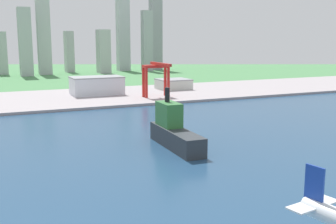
% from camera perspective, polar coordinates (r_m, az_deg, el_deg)
% --- Properties ---
extents(ground_plane, '(2400.00, 2400.00, 0.00)m').
position_cam_1_polar(ground_plane, '(250.26, -1.61, -3.77)').
color(ground_plane, '#4A844E').
extents(water_bay, '(840.00, 360.00, 0.15)m').
position_cam_1_polar(water_bay, '(198.31, 5.20, -7.50)').
color(water_bay, navy).
rests_on(water_bay, ground).
extents(industrial_pier, '(840.00, 140.00, 2.50)m').
position_cam_1_polar(industrial_pier, '(428.65, -11.52, 1.98)').
color(industrial_pier, '#9D9498').
rests_on(industrial_pier, ground).
extents(container_barge, '(13.58, 52.55, 32.19)m').
position_cam_1_polar(container_barge, '(231.04, 0.84, -2.67)').
color(container_barge, '#2D3338').
rests_on(container_barge, water_bay).
extents(port_crane_red, '(26.21, 46.59, 34.67)m').
position_cam_1_polar(port_crane_red, '(411.71, -1.56, 5.61)').
color(port_crane_red, red).
rests_on(port_crane_red, industrial_pier).
extents(warehouse_main, '(53.00, 31.31, 18.82)m').
position_cam_1_polar(warehouse_main, '(438.92, -9.80, 3.63)').
color(warehouse_main, silver).
rests_on(warehouse_main, industrial_pier).
extents(warehouse_annex, '(35.79, 32.08, 11.81)m').
position_cam_1_polar(warehouse_annex, '(480.08, 0.76, 3.89)').
color(warehouse_annex, silver).
rests_on(warehouse_annex, industrial_pier).
extents(distant_skyline, '(390.64, 77.49, 149.19)m').
position_cam_1_polar(distant_skyline, '(756.97, -12.67, 9.51)').
color(distant_skyline, '#AAABB0').
rests_on(distant_skyline, ground).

